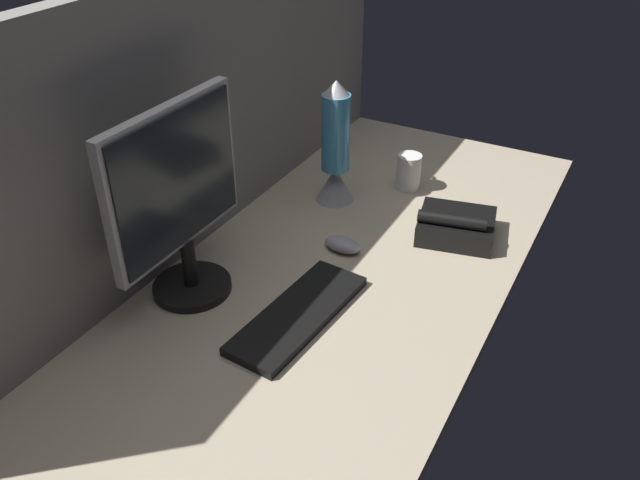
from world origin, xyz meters
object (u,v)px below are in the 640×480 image
(keyboard, at_px, (298,314))
(lava_lamp, at_px, (335,152))
(mug_ceramic_white, at_px, (409,171))
(desk_phone, at_px, (456,226))
(mouse, at_px, (342,245))
(monitor, at_px, (178,197))

(keyboard, relative_size, lava_lamp, 1.06)
(keyboard, relative_size, mug_ceramic_white, 3.47)
(desk_phone, bearing_deg, keyboard, 158.05)
(mouse, distance_m, desk_phone, 0.30)
(keyboard, xyz_separation_m, mouse, (0.28, 0.03, 0.01))
(keyboard, bearing_deg, mouse, 11.77)
(mouse, relative_size, desk_phone, 0.43)
(monitor, xyz_separation_m, keyboard, (0.03, -0.27, -0.23))
(monitor, xyz_separation_m, lava_lamp, (0.53, -0.10, -0.10))
(mouse, distance_m, lava_lamp, 0.29)
(keyboard, height_order, mouse, mouse)
(mug_ceramic_white, bearing_deg, desk_phone, -132.41)
(monitor, xyz_separation_m, mouse, (0.31, -0.24, -0.23))
(keyboard, bearing_deg, mug_ceramic_white, 5.93)
(monitor, relative_size, keyboard, 1.20)
(mouse, bearing_deg, monitor, 145.96)
(monitor, xyz_separation_m, desk_phone, (0.51, -0.46, -0.21))
(mug_ceramic_white, bearing_deg, mouse, 177.00)
(lava_lamp, bearing_deg, keyboard, -161.09)
(mug_ceramic_white, height_order, lava_lamp, lava_lamp)
(monitor, distance_m, mouse, 0.45)
(keyboard, height_order, desk_phone, desk_phone)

